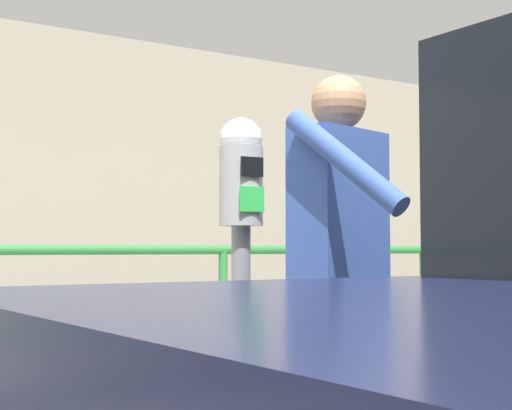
# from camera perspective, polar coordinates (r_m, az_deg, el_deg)

# --- Properties ---
(parking_meter) EXTENTS (0.16, 0.17, 1.53)m
(parking_meter) POSITION_cam_1_polar(r_m,az_deg,el_deg) (2.88, -1.09, -2.41)
(parking_meter) COLOR slate
(parking_meter) RESTS_ON sidewalk_curb
(pedestrian_at_meter) EXTENTS (0.64, 0.74, 1.80)m
(pedestrian_at_meter) POSITION_cam_1_polar(r_m,az_deg,el_deg) (3.43, 6.16, -3.16)
(pedestrian_at_meter) COLOR brown
(pedestrian_at_meter) RESTS_ON sidewalk_curb
(background_railing) EXTENTS (24.06, 0.06, 1.07)m
(background_railing) POSITION_cam_1_polar(r_m,az_deg,el_deg) (4.82, -11.89, -6.53)
(background_railing) COLOR #2D7A38
(background_railing) RESTS_ON sidewalk_curb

